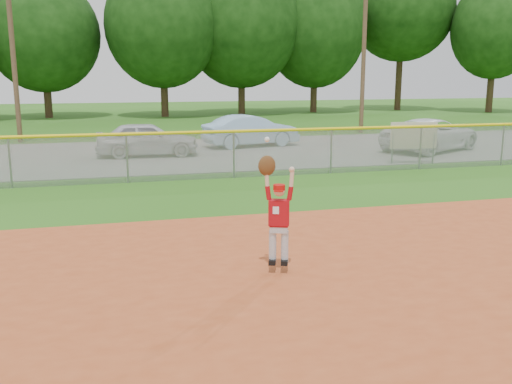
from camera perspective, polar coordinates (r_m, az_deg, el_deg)
ground at (r=9.21m, az=11.53°, el=-9.53°), size 120.00×120.00×0.00m
parking_strip at (r=24.21m, az=-5.29°, el=3.93°), size 44.00×10.00×0.03m
car_white_a at (r=23.39m, az=-10.83°, el=5.23°), size 4.11×1.82×1.38m
car_blue at (r=26.07m, az=-0.51°, el=6.15°), size 4.53×2.33×1.42m
car_white_b at (r=25.75m, az=17.13°, el=5.51°), size 5.46×4.30×1.38m
sponsor_sign at (r=21.76m, az=15.48°, el=5.37°), size 1.74×0.32×1.56m
outfield_fence at (r=18.25m, az=-2.24°, el=4.15°), size 40.06×0.10×1.55m
power_lines at (r=30.10m, az=-5.47°, el=14.36°), size 19.40×0.24×9.00m
tree_line at (r=46.02m, az=-8.93°, el=16.94°), size 62.37×13.00×14.43m
ballplayer at (r=9.41m, az=2.12°, el=-1.91°), size 0.60×0.38×2.13m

